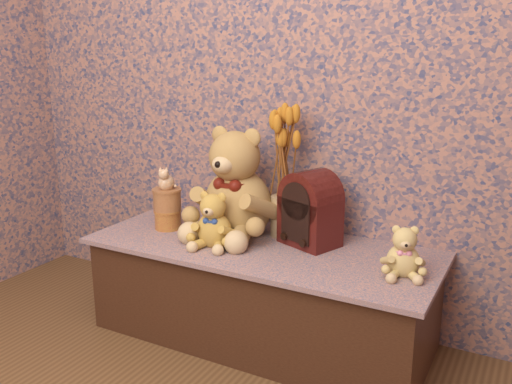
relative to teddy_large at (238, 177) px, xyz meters
The scene contains 10 objects.
display_shelf 0.50m from the teddy_large, 28.06° to the right, with size 1.46×0.61×0.42m, color #3B4F79.
teddy_large is the anchor object (origin of this frame).
teddy_medium 0.22m from the teddy_large, 92.71° to the right, with size 0.20×0.23×0.25m, color #BD8835, non-canonical shape.
teddy_small 0.78m from the teddy_large, ahead, with size 0.16×0.19×0.20m, color #D8B966, non-canonical shape.
cathedral_radio 0.35m from the teddy_large, ahead, with size 0.23×0.16×0.32m, color #3A0D0A, non-canonical shape.
ceramic_vase 0.26m from the teddy_large, 18.37° to the left, with size 0.11×0.11×0.18m, color tan.
dried_stalks 0.23m from the teddy_large, 18.37° to the left, with size 0.20×0.20×0.38m, color #C1731F, non-canonical shape.
biscuit_tin_lower 0.39m from the teddy_large, 162.60° to the right, with size 0.12×0.12×0.09m, color gold.
biscuit_tin_upper 0.35m from the teddy_large, 162.60° to the right, with size 0.12×0.12×0.10m, color tan.
cat_figurine 0.33m from the teddy_large, 162.60° to the right, with size 0.08×0.09×0.11m, color silver, non-canonical shape.
Camera 1 is at (1.01, -0.72, 1.23)m, focal length 38.78 mm.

